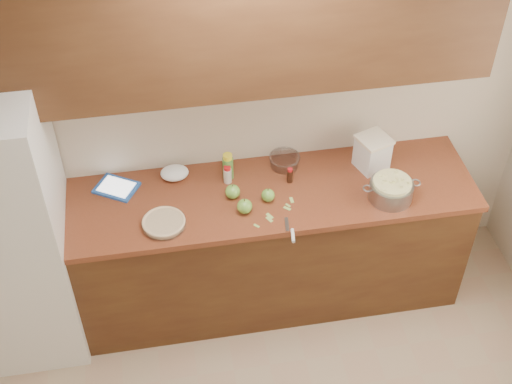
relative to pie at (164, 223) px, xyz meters
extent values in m
plane|color=white|center=(0.54, -1.30, 1.66)|extent=(3.60, 3.60, 0.00)
plane|color=beige|center=(0.54, 0.50, 0.36)|extent=(3.60, 0.00, 3.60)
cube|color=#513216|center=(0.54, 0.17, -0.50)|extent=(2.60, 0.65, 0.88)
cube|color=brown|center=(0.54, 0.17, -0.04)|extent=(2.64, 0.68, 0.04)
cube|color=#502F18|center=(0.54, 0.33, 1.01)|extent=(2.60, 0.34, 0.70)
cube|color=white|center=(-0.90, 0.14, -0.04)|extent=(0.70, 0.70, 1.80)
cylinder|color=silver|center=(0.00, 0.00, 0.00)|extent=(0.25, 0.25, 0.03)
cylinder|color=#D4AD86|center=(0.00, 0.00, 0.00)|extent=(0.23, 0.23, 0.03)
torus|color=#D4AD86|center=(0.00, 0.00, 0.01)|extent=(0.24, 0.24, 0.02)
cylinder|color=gray|center=(1.32, 0.00, 0.03)|extent=(0.26, 0.26, 0.11)
torus|color=gray|center=(1.17, 0.00, 0.07)|extent=(0.06, 0.06, 0.01)
torus|color=gray|center=(1.46, 0.00, 0.07)|extent=(0.06, 0.06, 0.01)
cylinder|color=#FFFDAB|center=(1.32, 0.00, 0.05)|extent=(0.22, 0.22, 0.12)
cube|color=silver|center=(1.28, 0.29, 0.08)|extent=(0.21, 0.21, 0.20)
cube|color=#F8E7C6|center=(1.28, 0.29, 0.19)|extent=(0.23, 0.23, 0.02)
cube|color=#2456AF|center=(-0.25, 0.35, -0.01)|extent=(0.29, 0.28, 0.02)
cube|color=white|center=(-0.25, 0.35, 0.00)|extent=(0.24, 0.22, 0.00)
cube|color=gray|center=(0.68, -0.11, -0.02)|extent=(0.03, 0.11, 0.00)
cylinder|color=white|center=(0.69, -0.21, -0.01)|extent=(0.03, 0.10, 0.02)
cylinder|color=#4C8C38|center=(0.41, 0.34, 0.05)|extent=(0.06, 0.06, 0.15)
cylinder|color=yellow|center=(0.41, 0.34, 0.14)|extent=(0.06, 0.06, 0.03)
cylinder|color=beige|center=(0.40, 0.30, 0.03)|extent=(0.05, 0.05, 0.10)
cylinder|color=red|center=(0.40, 0.30, 0.09)|extent=(0.04, 0.04, 0.02)
cylinder|color=black|center=(0.77, 0.24, 0.02)|extent=(0.04, 0.04, 0.08)
cylinder|color=red|center=(0.77, 0.24, 0.07)|extent=(0.03, 0.03, 0.02)
cylinder|color=silver|center=(0.77, 0.39, 0.01)|extent=(0.18, 0.18, 0.07)
torus|color=silver|center=(0.77, 0.39, 0.04)|extent=(0.19, 0.19, 0.01)
ellipsoid|color=white|center=(0.10, 0.39, 0.01)|extent=(0.20, 0.18, 0.07)
sphere|color=#68A238|center=(0.41, 0.16, 0.02)|extent=(0.09, 0.09, 0.09)
cylinder|color=#3F2D19|center=(0.41, 0.16, 0.07)|extent=(0.01, 0.01, 0.01)
sphere|color=#68A238|center=(0.61, 0.10, 0.02)|extent=(0.08, 0.08, 0.08)
cylinder|color=#3F2D19|center=(0.61, 0.10, 0.06)|extent=(0.01, 0.01, 0.01)
sphere|color=#68A238|center=(0.46, 0.03, 0.02)|extent=(0.09, 0.09, 0.09)
cylinder|color=#3F2D19|center=(0.46, 0.03, 0.07)|extent=(0.01, 0.01, 0.01)
cube|color=#9FC35F|center=(0.71, 0.02, -0.02)|extent=(0.05, 0.04, 0.00)
cube|color=#9FC35F|center=(0.51, -0.09, -0.02)|extent=(0.04, 0.04, 0.00)
cube|color=#9FC35F|center=(0.59, -0.05, -0.02)|extent=(0.04, 0.05, 0.00)
cube|color=#9FC35F|center=(0.60, -0.03, -0.02)|extent=(0.04, 0.05, 0.00)
cube|color=#9FC35F|center=(0.72, 0.04, -0.02)|extent=(0.03, 0.04, 0.00)
cube|color=#9FC35F|center=(0.75, 0.08, -0.02)|extent=(0.02, 0.05, 0.00)
camera|label=1|loc=(0.04, -2.82, 2.85)|focal=50.00mm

